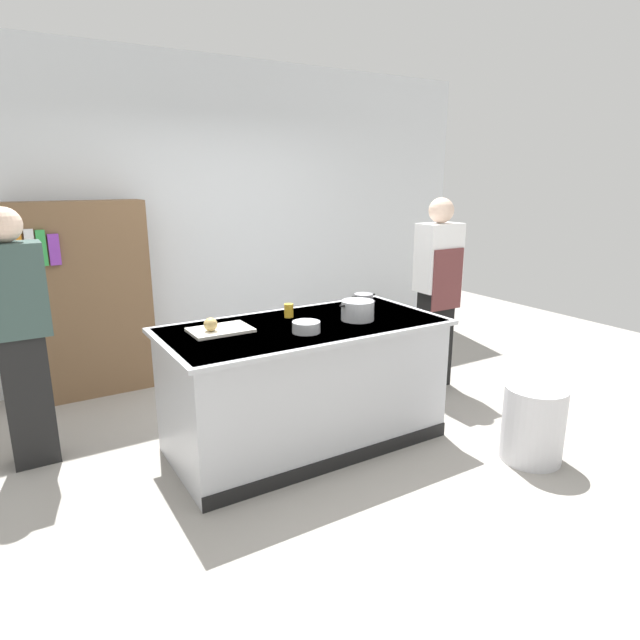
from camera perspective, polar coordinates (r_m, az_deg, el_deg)
name	(u,v)px	position (r m, az deg, el deg)	size (l,w,h in m)	color
ground_plane	(305,441)	(4.09, -1.57, -12.68)	(10.00, 10.00, 0.00)	#9E9991
back_wall	(198,218)	(5.56, -12.70, 10.49)	(6.40, 0.12, 3.00)	silver
counter_island	(305,383)	(3.90, -1.61, -6.62)	(1.98, 0.98, 0.90)	#B7BABF
cutting_board	(220,330)	(3.64, -10.47, -1.04)	(0.40, 0.28, 0.02)	silver
onion	(211,324)	(3.58, -11.47, -0.46)	(0.09, 0.09, 0.09)	tan
stock_pot	(358,310)	(3.87, 3.99, 1.03)	(0.30, 0.24, 0.14)	#B7BABF
sauce_pan	(363,300)	(4.28, 4.61, 2.12)	(0.21, 0.15, 0.10)	#99999E
mixing_bowl	(306,327)	(3.56, -1.47, -0.74)	(0.19, 0.19, 0.07)	#B7BABF
juice_cup	(289,310)	(3.94, -3.26, 1.01)	(0.07, 0.07, 0.10)	yellow
trash_bin	(533,424)	(4.02, 21.56, -10.13)	(0.41, 0.41, 0.53)	silver
person_chef	(437,289)	(4.98, 12.25, 3.20)	(0.38, 0.25, 1.72)	black
person_guest	(19,334)	(3.99, -29.13, -1.31)	(0.38, 0.24, 1.72)	black
bookshelf	(84,301)	(5.10, -23.60, 1.85)	(1.10, 0.31, 1.70)	brown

